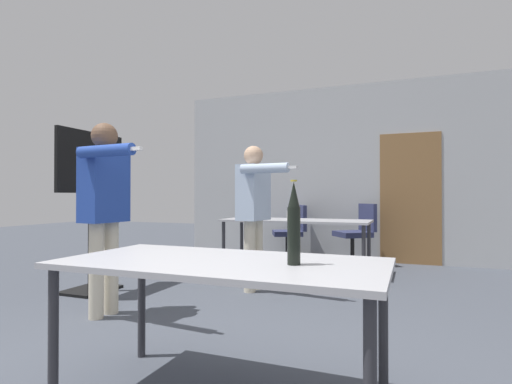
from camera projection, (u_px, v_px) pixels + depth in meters
back_wall at (342, 173)px, 6.68m from camera, size 5.53×0.12×2.90m
conference_table_near at (222, 274)px, 2.04m from camera, size 1.65×0.82×0.73m
conference_table_far at (295, 224)px, 5.59m from camera, size 2.05×0.76×0.73m
tv_screen at (91, 193)px, 4.45m from camera, size 0.44×0.95×1.78m
person_far_watching at (255, 203)px, 4.49m from camera, size 0.74×0.68×1.63m
person_left_plaid at (105, 198)px, 3.53m from camera, size 0.76×0.65×1.71m
office_chair_mid_tucked at (292, 235)px, 6.57m from camera, size 0.66×0.62×0.91m
office_chair_side_rolled at (357, 236)px, 6.08m from camera, size 0.69×0.67×0.94m
beer_bottle at (294, 225)px, 1.90m from camera, size 0.06×0.06×0.41m
drink_cup at (290, 215)px, 5.69m from camera, size 0.08×0.08×0.12m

